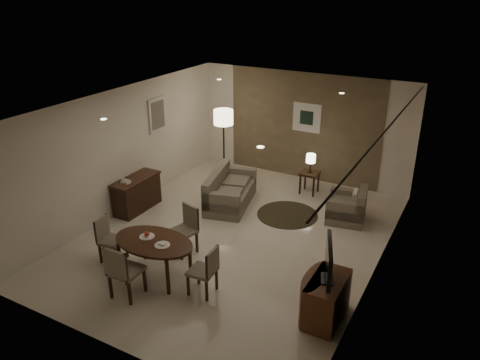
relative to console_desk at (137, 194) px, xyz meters
The scene contains 31 objects.
room_shell 2.70m from the console_desk, ahead, with size 5.50×7.00×2.70m.
taupe_accent 4.39m from the console_desk, 54.45° to the left, with size 3.96×0.03×2.70m, color #746448.
curtain_wall 5.26m from the console_desk, ahead, with size 0.08×6.70×2.58m, color beige, non-canonical shape.
curtain_rod 5.64m from the console_desk, ahead, with size 0.03×0.03×6.80m, color black.
art_back_frame 4.49m from the console_desk, 53.18° to the left, with size 0.72×0.03×0.72m, color silver.
art_back_canvas 4.48m from the console_desk, 53.06° to the left, with size 0.34×0.01×0.34m, color black.
art_left_frame 1.92m from the console_desk, 100.85° to the left, with size 0.03×0.60×0.80m, color silver.
art_left_canvas 1.91m from the console_desk, 100.16° to the left, with size 0.01×0.46×0.64m, color gray.
downlight_nl 3.12m from the console_desk, 58.80° to the right, with size 0.10×0.10×0.01m, color white.
downlight_nr 4.87m from the console_desk, 24.83° to the right, with size 0.10×0.10×0.01m, color white.
downlight_fl 3.12m from the console_desk, 58.80° to the left, with size 0.10×0.10×0.01m, color white.
downlight_fr 4.87m from the console_desk, 24.83° to the left, with size 0.10×0.10×0.01m, color white.
console_desk is the anchor object (origin of this frame).
telephone 0.52m from the console_desk, 90.00° to the right, with size 0.20×0.14×0.09m, color white, non-canonical shape.
tv_cabinet 5.11m from the console_desk, 17.05° to the right, with size 0.48×0.90×0.70m, color brown, non-canonical shape.
flat_tv 5.14m from the console_desk, 17.12° to the right, with size 0.06×0.88×0.60m, color black, non-canonical shape.
dining_table 2.66m from the console_desk, 43.42° to the right, with size 1.47×0.92×0.69m, color #402114, non-canonical shape.
chair_near 3.11m from the console_desk, 52.89° to the right, with size 0.47×0.47×0.96m, color #796F5D, non-canonical shape.
chair_far 2.16m from the console_desk, 27.20° to the right, with size 0.44×0.44×0.91m, color #796F5D, non-canonical shape.
chair_left 2.05m from the console_desk, 62.09° to the right, with size 0.41×0.41×0.84m, color #796F5D, non-canonical shape.
chair_right 3.44m from the console_desk, 32.45° to the right, with size 0.41×0.41×0.85m, color #796F5D, non-canonical shape.
plate_a 2.52m from the console_desk, 45.42° to the right, with size 0.26×0.26×0.02m, color white.
plate_b 2.87m from the console_desk, 41.11° to the right, with size 0.26×0.26×0.02m, color white.
fruit_apple 2.52m from the console_desk, 45.42° to the right, with size 0.09×0.09×0.09m, color red.
napkin 2.88m from the console_desk, 41.11° to the right, with size 0.12×0.08×0.03m, color white.
round_rug 3.35m from the console_desk, 23.77° to the left, with size 1.33×1.33×0.01m, color #393420.
sofa 2.08m from the console_desk, 35.17° to the left, with size 0.83×1.65×0.78m, color #796F5D, non-canonical shape.
armchair 4.56m from the console_desk, 22.25° to the left, with size 0.82×0.77×0.73m, color #796F5D, non-canonical shape.
side_table 4.04m from the console_desk, 40.92° to the left, with size 0.42×0.42×0.53m, color black, non-canonical shape.
table_lamp 4.06m from the console_desk, 40.92° to the left, with size 0.22×0.22×0.50m, color #FFEAC1, non-canonical shape.
floor_lamp 2.51m from the console_desk, 68.27° to the left, with size 0.47×0.47×1.86m, color #FFE5B7, non-canonical shape.
Camera 1 is at (3.98, -7.12, 4.77)m, focal length 35.00 mm.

